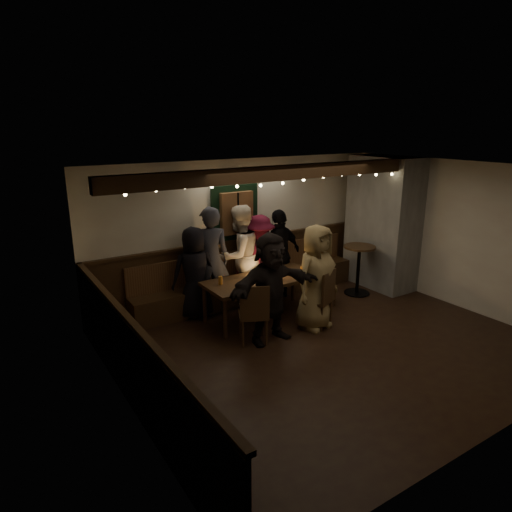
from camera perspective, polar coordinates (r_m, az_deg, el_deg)
room at (r=8.33m, az=8.50°, el=1.28°), size 6.02×5.01×2.62m
dining_table at (r=7.66m, az=0.80°, el=-3.25°), size 1.98×0.85×0.86m
chair_near_left at (r=6.79m, az=-0.27°, el=-6.88°), size 0.57×0.57×0.96m
chair_near_right at (r=7.43m, az=8.28°, el=-4.90°), size 0.58×0.58×0.97m
chair_end at (r=8.36m, az=8.08°, el=-3.05°), size 0.48×0.48×0.82m
high_top at (r=8.98m, az=12.70°, el=-0.95°), size 0.60×0.60×0.96m
person_a at (r=7.74m, az=-7.69°, el=-2.10°), size 0.85×0.64×1.57m
person_b at (r=7.88m, az=-5.74°, el=-0.52°), size 0.79×0.65×1.88m
person_c at (r=8.20m, az=-2.09°, el=0.06°), size 1.02×0.87×1.83m
person_d at (r=8.40m, az=0.32°, el=-0.29°), size 1.14×0.78×1.62m
person_e at (r=8.52m, az=2.97°, el=0.22°), size 1.05×0.57×1.70m
person_f at (r=6.81m, az=1.82°, el=-4.02°), size 1.59×0.56×1.69m
person_g at (r=7.30m, az=7.50°, el=-2.66°), size 0.93×0.69×1.71m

